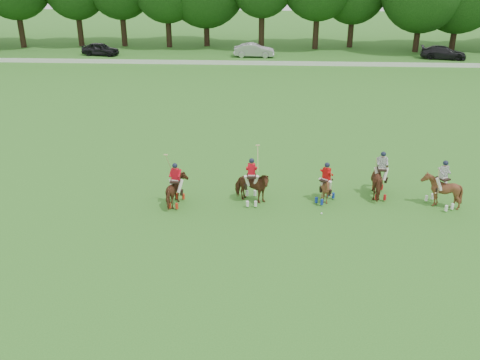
# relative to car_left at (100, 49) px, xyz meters

# --- Properties ---
(ground) EXTENTS (180.00, 180.00, 0.00)m
(ground) POSITION_rel_car_left_xyz_m (18.65, -42.50, -0.73)
(ground) COLOR #2A6A1E
(ground) RESTS_ON ground
(boundary_rail) EXTENTS (120.00, 0.10, 0.44)m
(boundary_rail) POSITION_rel_car_left_xyz_m (18.65, -4.50, -0.51)
(boundary_rail) COLOR white
(boundary_rail) RESTS_ON ground
(car_left) EXTENTS (4.54, 2.48, 1.46)m
(car_left) POSITION_rel_car_left_xyz_m (0.00, 0.00, 0.00)
(car_left) COLOR black
(car_left) RESTS_ON ground
(car_mid) EXTENTS (4.63, 1.70, 1.51)m
(car_mid) POSITION_rel_car_left_xyz_m (17.89, 0.00, 0.03)
(car_mid) COLOR #ACABB1
(car_mid) RESTS_ON ground
(car_right) EXTENTS (5.20, 2.87, 1.43)m
(car_right) POSITION_rel_car_left_xyz_m (39.21, 0.00, -0.02)
(car_right) COLOR black
(car_right) RESTS_ON ground
(polo_red_a) EXTENTS (1.14, 1.87, 2.76)m
(polo_red_a) POSITION_rel_car_left_xyz_m (15.24, -38.35, 0.06)
(polo_red_a) COLOR #4C2314
(polo_red_a) RESTS_ON ground
(polo_red_b) EXTENTS (1.72, 1.50, 2.90)m
(polo_red_b) POSITION_rel_car_left_xyz_m (18.92, -37.87, 0.12)
(polo_red_b) COLOR #4C2314
(polo_red_b) RESTS_ON ground
(polo_red_c) EXTENTS (1.65, 1.67, 2.11)m
(polo_red_c) POSITION_rel_car_left_xyz_m (22.61, -37.60, 0.01)
(polo_red_c) COLOR #4C2314
(polo_red_c) RESTS_ON ground
(polo_stripe_a) EXTENTS (1.29, 2.10, 2.42)m
(polo_stripe_a) POSITION_rel_car_left_xyz_m (25.45, -36.75, 0.15)
(polo_stripe_a) COLOR #4C2314
(polo_stripe_a) RESTS_ON ground
(polo_stripe_b) EXTENTS (2.01, 2.06, 2.42)m
(polo_stripe_b) POSITION_rel_car_left_xyz_m (28.19, -37.79, 0.15)
(polo_stripe_b) COLOR #4C2314
(polo_stripe_b) RESTS_ON ground
(polo_ball) EXTENTS (0.09, 0.09, 0.09)m
(polo_ball) POSITION_rel_car_left_xyz_m (22.34, -38.99, -0.69)
(polo_ball) COLOR white
(polo_ball) RESTS_ON ground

